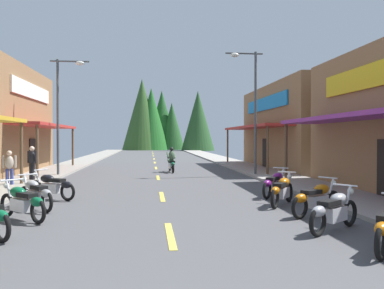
# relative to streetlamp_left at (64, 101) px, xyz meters

# --- Properties ---
(ground) EXTENTS (10.17, 83.03, 0.10)m
(ground) POSITION_rel_streetlamp_left_xyz_m (5.17, 5.19, -4.25)
(ground) COLOR #4C4C4F
(sidewalk_left) EXTENTS (2.63, 83.03, 0.12)m
(sidewalk_left) POSITION_rel_streetlamp_left_xyz_m (-1.22, 5.19, -4.14)
(sidewalk_left) COLOR gray
(sidewalk_left) RESTS_ON ground
(sidewalk_right) EXTENTS (2.63, 83.03, 0.12)m
(sidewalk_right) POSITION_rel_streetlamp_left_xyz_m (11.57, 5.19, -4.14)
(sidewalk_right) COLOR #9E9991
(sidewalk_right) RESTS_ON ground
(centerline_dashes) EXTENTS (0.16, 59.06, 0.01)m
(centerline_dashes) POSITION_rel_streetlamp_left_xyz_m (5.17, 8.53, -4.19)
(centerline_dashes) COLOR #E0C64C
(centerline_dashes) RESTS_ON ground
(storefront_right_far) EXTENTS (9.38, 13.07, 5.83)m
(storefront_right_far) POSITION_rel_streetlamp_left_xyz_m (16.64, 4.67, -1.28)
(storefront_right_far) COLOR olive
(storefront_right_far) RESTS_ON ground
(streetlamp_left) EXTENTS (2.12, 0.30, 6.48)m
(streetlamp_left) POSITION_rel_streetlamp_left_xyz_m (0.00, 0.00, 0.00)
(streetlamp_left) COLOR #474C51
(streetlamp_left) RESTS_ON ground
(streetlamp_right) EXTENTS (2.12, 0.30, 6.98)m
(streetlamp_right) POSITION_rel_streetlamp_left_xyz_m (10.36, -0.76, 0.27)
(streetlamp_right) COLOR #474C51
(streetlamp_right) RESTS_ON ground
(motorcycle_parked_right_2) EXTENTS (1.77, 1.36, 1.04)m
(motorcycle_parked_right_2) POSITION_rel_streetlamp_left_xyz_m (8.92, -13.92, -3.71)
(motorcycle_parked_right_2) COLOR black
(motorcycle_parked_right_2) RESTS_ON ground
(motorcycle_parked_right_3) EXTENTS (1.89, 1.19, 1.04)m
(motorcycle_parked_right_3) POSITION_rel_streetlamp_left_xyz_m (9.27, -12.14, -3.71)
(motorcycle_parked_right_3) COLOR black
(motorcycle_parked_right_3) RESTS_ON ground
(motorcycle_parked_right_4) EXTENTS (1.34, 1.79, 1.04)m
(motorcycle_parked_right_4) POSITION_rel_streetlamp_left_xyz_m (8.90, -10.40, -3.71)
(motorcycle_parked_right_4) COLOR black
(motorcycle_parked_right_4) RESTS_ON ground
(motorcycle_parked_right_5) EXTENTS (1.48, 1.68, 1.04)m
(motorcycle_parked_right_5) POSITION_rel_streetlamp_left_xyz_m (9.27, -8.58, -3.71)
(motorcycle_parked_right_5) COLOR black
(motorcycle_parked_right_5) RESTS_ON ground
(motorcycle_parked_left_2) EXTENTS (1.62, 1.55, 1.04)m
(motorcycle_parked_left_2) POSITION_rel_streetlamp_left_xyz_m (1.44, -11.89, -3.71)
(motorcycle_parked_left_2) COLOR black
(motorcycle_parked_left_2) RESTS_ON ground
(motorcycle_parked_left_3) EXTENTS (1.45, 1.71, 1.04)m
(motorcycle_parked_left_3) POSITION_rel_streetlamp_left_xyz_m (1.34, -10.33, -3.71)
(motorcycle_parked_left_3) COLOR black
(motorcycle_parked_left_3) RESTS_ON ground
(motorcycle_parked_left_4) EXTENTS (1.85, 1.24, 1.04)m
(motorcycle_parked_left_4) POSITION_rel_streetlamp_left_xyz_m (1.35, -8.38, -3.71)
(motorcycle_parked_left_4) COLOR black
(motorcycle_parked_left_4) RESTS_ON ground
(rider_cruising_lead) EXTENTS (0.60, 2.14, 1.57)m
(rider_cruising_lead) POSITION_rel_streetlamp_left_xyz_m (6.08, 2.09, -3.54)
(rider_cruising_lead) COLOR black
(rider_cruising_lead) RESTS_ON ground
(pedestrian_by_shop) EXTENTS (0.55, 0.35, 1.60)m
(pedestrian_by_shop) POSITION_rel_streetlamp_left_xyz_m (-1.32, -4.65, -3.28)
(pedestrian_by_shop) COLOR #333F8C
(pedestrian_by_shop) RESTS_ON ground
(pedestrian_browsing) EXTENTS (0.50, 0.41, 1.74)m
(pedestrian_browsing) POSITION_rel_streetlamp_left_xyz_m (-0.95, -2.64, -3.18)
(pedestrian_browsing) COLOR black
(pedestrian_browsing) RESTS_ON ground
(treeline_backdrop) EXTENTS (15.89, 13.10, 12.74)m
(treeline_backdrop) POSITION_rel_streetlamp_left_xyz_m (6.56, 48.85, 1.41)
(treeline_backdrop) COLOR #235123
(treeline_backdrop) RESTS_ON ground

